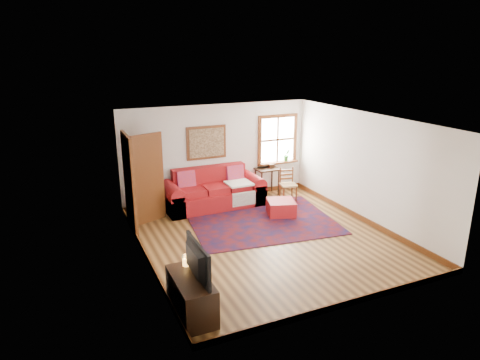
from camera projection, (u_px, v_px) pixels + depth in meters
name	position (u px, v px, depth m)	size (l,w,h in m)	color
ground	(265.00, 238.00, 8.99)	(5.50, 5.50, 0.00)	#492B13
room_envelope	(267.00, 162.00, 8.52)	(5.04, 5.54, 2.52)	silver
window	(279.00, 145.00, 11.66)	(1.18, 0.20, 1.38)	white
doorway	(140.00, 180.00, 9.37)	(0.89, 1.08, 2.14)	black
framed_artwork	(207.00, 143.00, 10.79)	(1.05, 0.07, 0.85)	#613114
persian_rug	(261.00, 221.00, 9.89)	(3.22, 2.57, 0.02)	#560D0C
red_leather_sofa	(214.00, 194.00, 10.76)	(2.47, 1.02, 0.97)	maroon
red_ottoman	(281.00, 208.00, 10.22)	(0.63, 0.63, 0.36)	maroon
side_table	(267.00, 173.00, 11.55)	(0.61, 0.46, 0.73)	black
ladder_back_chair	(288.00, 183.00, 11.16)	(0.47, 0.45, 0.86)	tan
media_cabinet	(191.00, 296.00, 6.35)	(0.49, 1.09, 0.60)	black
television	(192.00, 261.00, 6.17)	(0.96, 0.13, 0.56)	black
candle_hurricane	(186.00, 261.00, 6.59)	(0.12, 0.12, 0.18)	silver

